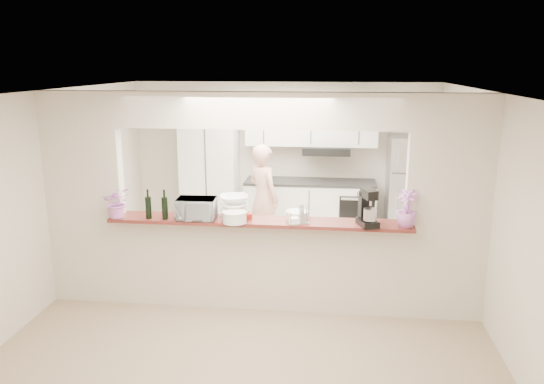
% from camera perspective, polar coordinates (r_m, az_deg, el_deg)
% --- Properties ---
extents(floor, '(6.00, 6.00, 0.00)m').
position_cam_1_polar(floor, '(6.39, -1.29, -12.26)').
color(floor, tan).
rests_on(floor, ground).
extents(tile_overlay, '(5.00, 2.90, 0.01)m').
position_cam_1_polar(tile_overlay, '(7.80, 0.28, -7.27)').
color(tile_overlay, beige).
rests_on(tile_overlay, floor).
extents(partition, '(5.00, 0.15, 2.50)m').
position_cam_1_polar(partition, '(5.89, -1.37, 0.81)').
color(partition, beige).
rests_on(partition, floor).
extents(bar_counter, '(3.40, 0.38, 1.09)m').
position_cam_1_polar(bar_counter, '(6.15, -1.33, -7.45)').
color(bar_counter, beige).
rests_on(bar_counter, floor).
extents(kitchen_cabinets, '(3.15, 0.62, 2.25)m').
position_cam_1_polar(kitchen_cabinets, '(8.66, -0.07, 1.57)').
color(kitchen_cabinets, white).
rests_on(kitchen_cabinets, floor).
extents(refrigerator, '(0.75, 0.70, 1.70)m').
position_cam_1_polar(refrigerator, '(8.65, 14.74, 0.25)').
color(refrigerator, '#A2A2A7').
rests_on(refrigerator, floor).
extents(flower_left, '(0.40, 0.38, 0.36)m').
position_cam_1_polar(flower_left, '(6.23, -16.30, -1.07)').
color(flower_left, '#DA73CA').
rests_on(flower_left, bar_counter).
extents(wine_bottle_a, '(0.07, 0.07, 0.34)m').
position_cam_1_polar(wine_bottle_a, '(6.05, -11.46, -1.67)').
color(wine_bottle_a, black).
rests_on(wine_bottle_a, bar_counter).
extents(wine_bottle_b, '(0.07, 0.07, 0.34)m').
position_cam_1_polar(wine_bottle_b, '(6.11, -13.15, -1.60)').
color(wine_bottle_b, black).
rests_on(wine_bottle_b, bar_counter).
extents(toaster_oven, '(0.44, 0.31, 0.24)m').
position_cam_1_polar(toaster_oven, '(6.00, -8.13, -1.78)').
color(toaster_oven, '#BABBC0').
rests_on(toaster_oven, bar_counter).
extents(serving_bowls, '(0.40, 0.40, 0.24)m').
position_cam_1_polar(serving_bowls, '(6.05, -4.10, -1.53)').
color(serving_bowls, white).
rests_on(serving_bowls, bar_counter).
extents(plate_stack_a, '(0.27, 0.27, 0.12)m').
position_cam_1_polar(plate_stack_a, '(5.83, -4.05, -2.70)').
color(plate_stack_a, white).
rests_on(plate_stack_a, bar_counter).
extents(plate_stack_b, '(0.26, 0.26, 0.09)m').
position_cam_1_polar(plate_stack_b, '(5.97, 2.69, -2.48)').
color(plate_stack_b, white).
rests_on(plate_stack_b, bar_counter).
extents(red_bowl, '(0.14, 0.14, 0.07)m').
position_cam_1_polar(red_bowl, '(5.98, -2.82, -2.57)').
color(red_bowl, maroon).
rests_on(red_bowl, bar_counter).
extents(tan_bowl, '(0.16, 0.16, 0.07)m').
position_cam_1_polar(tan_bowl, '(5.91, 2.46, -2.72)').
color(tan_bowl, '#C5B58B').
rests_on(tan_bowl, bar_counter).
extents(utensil_caddy, '(0.26, 0.20, 0.21)m').
position_cam_1_polar(utensil_caddy, '(5.78, 2.87, -2.57)').
color(utensil_caddy, silver).
rests_on(utensil_caddy, bar_counter).
extents(stand_mixer, '(0.25, 0.31, 0.41)m').
position_cam_1_polar(stand_mixer, '(5.77, 10.25, -1.84)').
color(stand_mixer, black).
rests_on(stand_mixer, bar_counter).
extents(flower_right, '(0.30, 0.30, 0.40)m').
position_cam_1_polar(flower_right, '(5.81, 14.28, -1.73)').
color(flower_right, '#AC64BB').
rests_on(flower_right, bar_counter).
extents(person, '(0.70, 0.69, 1.63)m').
position_cam_1_polar(person, '(7.95, -0.94, -0.74)').
color(person, '#DFA590').
rests_on(person, floor).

